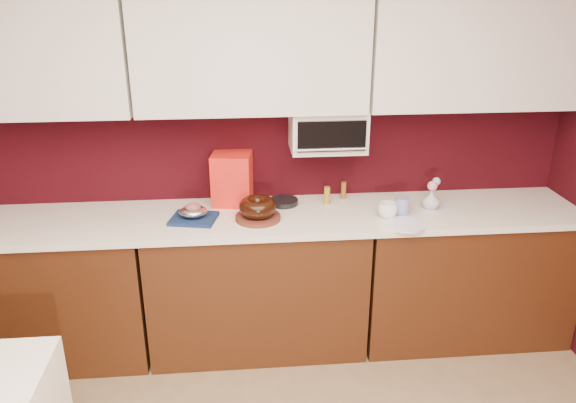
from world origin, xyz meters
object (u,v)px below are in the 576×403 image
(toaster_oven, at_px, (327,129))
(coffee_mug, at_px, (388,209))
(flower_vase, at_px, (431,199))
(foil_ham_nest, at_px, (193,211))
(bundt_cake, at_px, (258,207))
(blue_jar, at_px, (402,206))
(pandoro_box, at_px, (232,179))

(toaster_oven, xyz_separation_m, coffee_mug, (0.33, -0.27, -0.42))
(flower_vase, bearing_deg, foil_ham_nest, -178.02)
(bundt_cake, xyz_separation_m, foil_ham_nest, (-0.38, 0.02, -0.03))
(foil_ham_nest, bearing_deg, bundt_cake, -3.67)
(foil_ham_nest, height_order, coffee_mug, coffee_mug)
(toaster_oven, bearing_deg, coffee_mug, -39.74)
(blue_jar, bearing_deg, pandoro_box, 164.64)
(coffee_mug, relative_size, blue_jar, 1.02)
(toaster_oven, distance_m, pandoro_box, 0.67)
(toaster_oven, bearing_deg, bundt_cake, -152.06)
(toaster_oven, bearing_deg, pandoro_box, 175.37)
(coffee_mug, bearing_deg, pandoro_box, 160.65)
(toaster_oven, distance_m, foil_ham_nest, 0.94)
(pandoro_box, xyz_separation_m, coffee_mug, (0.91, -0.32, -0.11))
(toaster_oven, height_order, flower_vase, toaster_oven)
(bundt_cake, height_order, foil_ham_nest, bundt_cake)
(foil_ham_nest, xyz_separation_m, coffee_mug, (1.15, -0.07, 0.00))
(pandoro_box, relative_size, blue_jar, 3.00)
(foil_ham_nest, bearing_deg, flower_vase, 1.98)
(toaster_oven, relative_size, foil_ham_nest, 2.69)
(blue_jar, bearing_deg, coffee_mug, -156.14)
(bundt_cake, relative_size, blue_jar, 2.05)
(foil_ham_nest, height_order, blue_jar, blue_jar)
(pandoro_box, bearing_deg, coffee_mug, -11.10)
(foil_ham_nest, distance_m, pandoro_box, 0.36)
(pandoro_box, height_order, coffee_mug, pandoro_box)
(toaster_oven, relative_size, flower_vase, 3.43)
(bundt_cake, bearing_deg, coffee_mug, -3.04)
(pandoro_box, xyz_separation_m, blue_jar, (1.01, -0.28, -0.11))
(pandoro_box, relative_size, flower_vase, 2.47)
(flower_vase, bearing_deg, blue_jar, -160.53)
(pandoro_box, bearing_deg, bundt_cake, -54.17)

